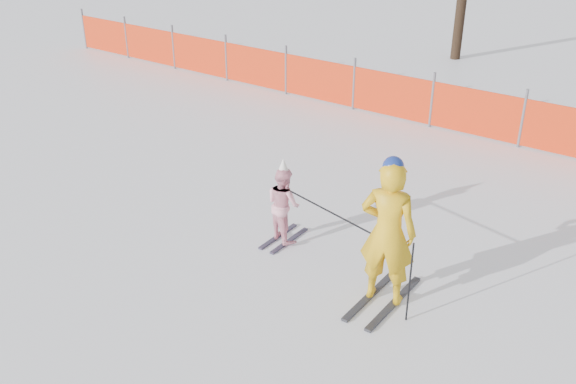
# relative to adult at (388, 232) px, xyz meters

# --- Properties ---
(ground) EXTENTS (120.00, 120.00, 0.00)m
(ground) POSITION_rel_adult_xyz_m (-1.76, -0.25, -1.05)
(ground) COLOR white
(ground) RESTS_ON ground
(adult) EXTENTS (0.82, 1.42, 2.10)m
(adult) POSITION_rel_adult_xyz_m (0.00, 0.00, 0.00)
(adult) COLOR black
(adult) RESTS_ON ground
(child) EXTENTS (0.70, 0.92, 1.38)m
(child) POSITION_rel_adult_xyz_m (-2.01, 0.48, -0.42)
(child) COLOR black
(child) RESTS_ON ground
(ski_poles) EXTENTS (2.35, 0.68, 1.15)m
(ski_poles) POSITION_rel_adult_xyz_m (-0.44, 0.07, -0.27)
(ski_poles) COLOR black
(ski_poles) RESTS_ON ground
(safety_fence) EXTENTS (16.06, 0.06, 1.25)m
(safety_fence) POSITION_rel_adult_xyz_m (-6.28, 6.37, -0.50)
(safety_fence) COLOR #595960
(safety_fence) RESTS_ON ground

